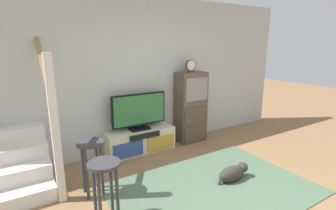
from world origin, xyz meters
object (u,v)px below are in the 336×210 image
object	(u,v)px
desk_clock	(190,66)
dog	(233,173)
bar_stool_near	(105,178)
media_console	(141,141)
bar_stool_far	(91,155)
side_cabinet	(191,107)
television	(139,111)

from	to	relation	value
desk_clock	dog	xyz separation A→B (m)	(-0.36, -1.56, -1.37)
bar_stool_near	dog	xyz separation A→B (m)	(1.80, -0.10, -0.41)
media_console	bar_stool_far	bearing A→B (deg)	-141.65
bar_stool_far	dog	bearing A→B (deg)	-21.89
side_cabinet	dog	xyz separation A→B (m)	(-0.41, -1.57, -0.57)
side_cabinet	bar_stool_far	world-z (taller)	side_cabinet
desk_clock	bar_stool_near	distance (m)	2.78
television	bar_stool_far	bearing A→B (deg)	-140.87
desk_clock	bar_stool_near	size ratio (longest dim) A/B	0.33
bar_stool_far	television	bearing A→B (deg)	39.13
media_console	dog	xyz separation A→B (m)	(0.70, -1.56, -0.09)
desk_clock	bar_stool_far	distance (m)	2.49
bar_stool_near	media_console	bearing A→B (deg)	53.06
media_console	television	size ratio (longest dim) A/B	1.25
side_cabinet	bar_stool_far	xyz separation A→B (m)	(-2.18, -0.86, -0.15)
side_cabinet	bar_stool_far	size ratio (longest dim) A/B	1.92
television	bar_stool_near	size ratio (longest dim) A/B	1.41
desk_clock	dog	bearing A→B (deg)	-103.11
media_console	desk_clock	distance (m)	1.66
desk_clock	dog	size ratio (longest dim) A/B	0.43
media_console	dog	size ratio (longest dim) A/B	2.29
media_console	side_cabinet	xyz separation A→B (m)	(1.10, 0.01, 0.47)
media_console	bar_stool_far	xyz separation A→B (m)	(-1.08, -0.85, 0.32)
dog	bar_stool_near	bearing A→B (deg)	176.83
television	dog	xyz separation A→B (m)	(0.70, -1.59, -0.65)
media_console	side_cabinet	distance (m)	1.20
television	side_cabinet	bearing A→B (deg)	-0.72
bar_stool_near	dog	world-z (taller)	bar_stool_near
television	desk_clock	size ratio (longest dim) A/B	4.27
desk_clock	dog	distance (m)	2.11
media_console	bar_stool_far	distance (m)	1.41
bar_stool_near	bar_stool_far	bearing A→B (deg)	87.71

